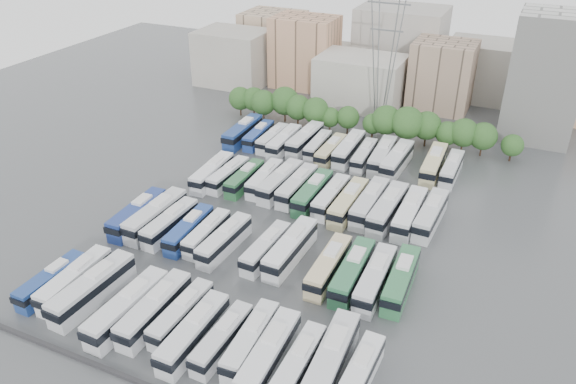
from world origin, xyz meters
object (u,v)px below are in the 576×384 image
at_px(bus_r0_s4, 128,308).
at_px(bus_r0_s5, 154,309).
at_px(bus_r1_s10, 329,266).
at_px(bus_r3_s8, 364,155).
at_px(bus_r2_s9, 348,202).
at_px(bus_r0_s0, 51,280).
at_px(bus_r3_s12, 434,164).
at_px(bus_r0_s9, 251,340).
at_px(bus_r0_s6, 181,314).
at_px(bus_r3_s4, 305,139).
at_px(bus_r1_s12, 375,278).
at_px(bus_r2_s5, 280,181).
at_px(apartment_tower, 545,77).
at_px(bus_r2_s13, 431,215).
at_px(bus_r1_s1, 156,215).
at_px(bus_r2_s4, 264,179).
at_px(bus_r1_s2, 170,223).
at_px(bus_r1_s7, 266,248).
at_px(bus_r1_s11, 352,271).
at_px(bus_r1_s4, 207,233).
at_px(bus_r2_s8, 331,197).
at_px(electricity_pylon, 386,42).
at_px(bus_r0_s8, 222,338).
at_px(bus_r2_s10, 370,203).
at_px(bus_r2_s1, 212,172).
at_px(bus_r0_s11, 298,365).
at_px(bus_r1_s0, 137,214).
at_px(bus_r3_s0, 243,132).
at_px(bus_r2_s7, 313,192).
at_px(bus_r3_s6, 331,151).
at_px(bus_r2_s12, 409,213).
at_px(bus_r3_s3, 284,141).
at_px(bus_r2_s3, 245,178).
at_px(bus_r3_s13, 452,169).
at_px(bus_r2_s6, 297,186).
at_px(bus_r3_s2, 272,138).
at_px(bus_r3_s1, 259,135).
at_px(bus_r0_s7, 194,333).
at_px(bus_r2_s11, 388,208).
at_px(bus_r3_s5, 318,145).
at_px(bus_r2_s2, 228,175).
at_px(bus_r0_s2, 93,288).
at_px(bus_r3_s9, 382,156).

xyz_separation_m(bus_r0_s4, bus_r0_s5, (3.15, 1.27, -0.09)).
bearing_deg(bus_r1_s10, bus_r3_s8, 99.82).
bearing_deg(bus_r2_s9, bus_r0_s0, -128.67).
bearing_deg(bus_r3_s12, bus_r0_s9, -101.66).
distance_m(bus_r0_s6, bus_r3_s4, 54.69).
relative_size(bus_r1_s12, bus_r2_s5, 0.98).
xyz_separation_m(apartment_tower, bus_r2_s13, (-12.50, -45.18, -11.01)).
bearing_deg(bus_r0_s4, bus_r2_s13, 53.80).
bearing_deg(bus_r1_s1, bus_r2_s4, 63.30).
bearing_deg(bus_r0_s4, bus_r0_s0, 179.80).
distance_m(bus_r0_s5, bus_r1_s2, 20.23).
xyz_separation_m(bus_r1_s7, bus_r1_s11, (13.37, -0.34, 0.22)).
xyz_separation_m(bus_r0_s0, bus_r1_s4, (12.90, 18.57, -0.03)).
xyz_separation_m(bus_r1_s4, bus_r2_s8, (13.35, 18.02, 0.17)).
bearing_deg(electricity_pylon, bus_r1_s10, -80.46).
relative_size(bus_r0_s8, bus_r2_s13, 0.85).
relative_size(bus_r2_s5, bus_r2_s10, 0.98).
bearing_deg(bus_r1_s11, bus_r1_s7, 177.46).
distance_m(bus_r0_s6, bus_r2_s1, 37.75).
distance_m(apartment_tower, bus_r1_s10, 69.15).
height_order(bus_r0_s11, bus_r1_s0, bus_r1_s0).
bearing_deg(bus_r3_s0, bus_r2_s7, -38.39).
height_order(bus_r1_s10, bus_r2_s13, bus_r2_s13).
relative_size(bus_r2_s10, bus_r3_s6, 1.13).
bearing_deg(bus_r2_s12, bus_r3_s3, 150.43).
distance_m(bus_r2_s3, bus_r3_s13, 38.33).
relative_size(bus_r2_s13, bus_r3_s3, 1.05).
bearing_deg(bus_r3_s8, bus_r2_s5, -122.87).
height_order(electricity_pylon, bus_r2_s6, electricity_pylon).
bearing_deg(bus_r2_s9, bus_r3_s6, 119.86).
bearing_deg(bus_r1_s7, bus_r3_s2, 117.42).
xyz_separation_m(bus_r2_s7, bus_r2_s9, (6.69, -0.67, 0.02)).
distance_m(bus_r2_s5, bus_r2_s10, 16.64).
xyz_separation_m(bus_r3_s1, bus_r3_s6, (16.56, -0.98, 0.08)).
height_order(bus_r0_s7, bus_r2_s6, bus_r0_s7).
distance_m(bus_r2_s11, bus_r3_s3, 31.68).
bearing_deg(bus_r2_s3, bus_r0_s5, -79.68).
height_order(bus_r1_s12, bus_r2_s7, bus_r1_s12).
height_order(bus_r3_s2, bus_r3_s5, bus_r3_s2).
xyz_separation_m(bus_r2_s2, bus_r3_s2, (0.20, 17.91, -0.02)).
bearing_deg(bus_r0_s5, bus_r3_s8, 79.31).
height_order(bus_r0_s2, bus_r3_s8, bus_r0_s2).
bearing_deg(bus_r0_s2, bus_r2_s13, 48.30).
distance_m(bus_r1_s4, bus_r3_s0, 37.89).
relative_size(bus_r1_s2, bus_r1_s12, 0.94).
distance_m(bus_r0_s0, bus_r3_s9, 62.75).
height_order(bus_r0_s0, bus_r2_s7, bus_r2_s7).
relative_size(bus_r2_s3, bus_r2_s9, 0.87).
xyz_separation_m(bus_r2_s4, bus_r2_s10, (19.84, -0.78, 0.27)).
xyz_separation_m(bus_r1_s2, bus_r3_s5, (10.06, 36.78, -0.19)).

